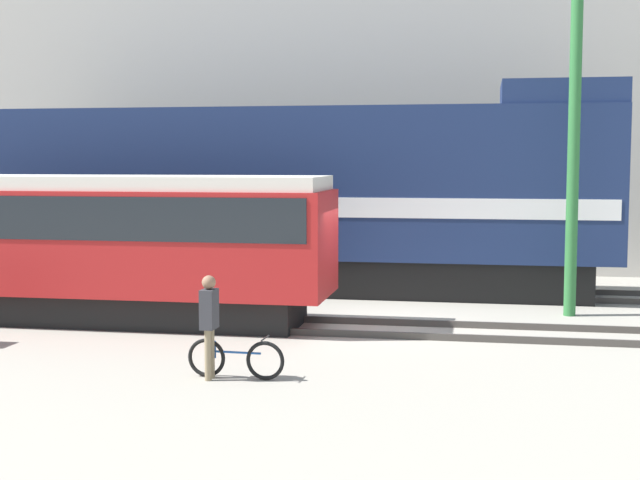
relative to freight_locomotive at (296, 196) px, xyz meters
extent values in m
plane|color=#9E998C|center=(2.33, -4.69, -2.58)|extent=(120.00, 120.00, 0.00)
cube|color=#47423D|center=(2.33, -6.03, -2.51)|extent=(60.00, 0.07, 0.14)
cube|color=#47423D|center=(2.33, -4.60, -2.51)|extent=(60.00, 0.07, 0.14)
cube|color=#47423D|center=(2.33, -0.72, -2.51)|extent=(60.00, 0.07, 0.14)
cube|color=#47423D|center=(2.33, 0.72, -2.51)|extent=(60.00, 0.07, 0.14)
cube|color=#B7B2A8|center=(2.33, 7.53, 4.94)|extent=(33.89, 6.00, 15.05)
cube|color=black|center=(-0.13, 0.00, -2.08)|extent=(15.67, 2.55, 1.00)
cube|color=navy|center=(-0.13, 0.00, 0.38)|extent=(17.03, 3.00, 3.91)
cube|color=white|center=(-0.13, 0.00, -0.21)|extent=(16.69, 3.04, 0.50)
cube|color=navy|center=(6.88, 0.00, 2.63)|extent=(3.00, 2.85, 0.60)
cube|color=black|center=(-3.70, -5.32, -2.23)|extent=(9.71, 2.00, 0.70)
cube|color=#B21E1E|center=(-3.70, -5.32, -0.77)|extent=(11.03, 2.50, 2.22)
cube|color=#1E2328|center=(-3.70, -5.32, -0.21)|extent=(10.59, 2.54, 0.90)
cube|color=silver|center=(-3.70, -5.32, 0.49)|extent=(10.81, 2.38, 0.30)
torus|color=black|center=(1.54, -9.73, -2.26)|extent=(0.64, 0.09, 0.64)
torus|color=black|center=(0.53, -9.69, -2.26)|extent=(0.64, 0.09, 0.64)
cylinder|color=#1E4C99|center=(1.04, -9.71, -2.15)|extent=(0.85, 0.07, 0.04)
cylinder|color=#1E4C99|center=(0.68, -9.70, -2.12)|extent=(0.03, 0.03, 0.29)
cylinder|color=#262626|center=(1.54, -9.73, -1.89)|extent=(0.04, 0.44, 0.02)
cylinder|color=#8C7A5B|center=(0.64, -9.77, -2.16)|extent=(0.11, 0.11, 0.84)
cylinder|color=#8C7A5B|center=(0.63, -9.93, -2.16)|extent=(0.11, 0.11, 0.84)
cube|color=#333338|center=(0.63, -9.85, -1.42)|extent=(0.23, 0.37, 0.65)
sphere|color=#8C664C|center=(0.63, -9.85, -0.99)|extent=(0.23, 0.23, 0.23)
cylinder|color=#2D7238|center=(6.97, -2.66, 2.19)|extent=(0.27, 0.27, 9.54)
camera|label=1|loc=(4.97, -23.53, 1.00)|focal=50.00mm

